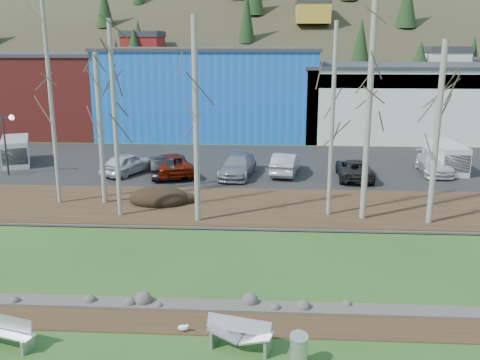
# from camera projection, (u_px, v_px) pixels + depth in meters

# --- Properties ---
(ground) EXTENTS (200.00, 200.00, 0.00)m
(ground) POSITION_uv_depth(u_px,v_px,m) (269.00, 360.00, 15.45)
(ground) COLOR #29521D
(ground) RESTS_ON ground
(dirt_strip) EXTENTS (80.00, 1.80, 0.03)m
(dirt_strip) POSITION_uv_depth(u_px,v_px,m) (269.00, 323.00, 17.47)
(dirt_strip) COLOR #382616
(dirt_strip) RESTS_ON ground
(near_bank_rocks) EXTENTS (80.00, 0.80, 0.50)m
(near_bank_rocks) POSITION_uv_depth(u_px,v_px,m) (269.00, 309.00, 18.44)
(near_bank_rocks) COLOR #47423D
(near_bank_rocks) RESTS_ON ground
(river) EXTENTS (80.00, 8.00, 0.90)m
(river) POSITION_uv_depth(u_px,v_px,m) (270.00, 261.00, 22.40)
(river) COLOR black
(river) RESTS_ON ground
(far_bank_rocks) EXTENTS (80.00, 0.80, 0.46)m
(far_bank_rocks) POSITION_uv_depth(u_px,v_px,m) (270.00, 228.00, 26.36)
(far_bank_rocks) COLOR #47423D
(far_bank_rocks) RESTS_ON ground
(far_bank) EXTENTS (80.00, 7.00, 0.15)m
(far_bank) POSITION_uv_depth(u_px,v_px,m) (271.00, 207.00, 29.43)
(far_bank) COLOR #382616
(far_bank) RESTS_ON ground
(parking_lot) EXTENTS (80.00, 14.00, 0.14)m
(parking_lot) POSITION_uv_depth(u_px,v_px,m) (271.00, 164.00, 39.58)
(parking_lot) COLOR black
(parking_lot) RESTS_ON ground
(building_brick) EXTENTS (16.32, 12.24, 7.80)m
(building_brick) POSITION_uv_depth(u_px,v_px,m) (33.00, 93.00, 53.50)
(building_brick) COLOR maroon
(building_brick) RESTS_ON ground
(building_blue) EXTENTS (20.40, 12.24, 8.30)m
(building_blue) POSITION_uv_depth(u_px,v_px,m) (211.00, 91.00, 52.41)
(building_blue) COLOR blue
(building_blue) RESTS_ON ground
(building_white) EXTENTS (18.36, 12.24, 6.80)m
(building_white) POSITION_uv_depth(u_px,v_px,m) (397.00, 100.00, 51.54)
(building_white) COLOR white
(building_white) RESTS_ON ground
(bench_intact) EXTENTS (1.87, 1.00, 0.90)m
(bench_intact) POSITION_uv_depth(u_px,v_px,m) (7.00, 332.00, 16.10)
(bench_intact) COLOR silver
(bench_intact) RESTS_ON ground
(bench_damaged) EXTENTS (2.09, 1.12, 0.89)m
(bench_damaged) POSITION_uv_depth(u_px,v_px,m) (240.00, 334.00, 16.00)
(bench_damaged) COLOR silver
(bench_damaged) RESTS_ON ground
(litter_bin) EXTENTS (0.56, 0.56, 0.89)m
(litter_bin) POSITION_uv_depth(u_px,v_px,m) (299.00, 351.00, 15.11)
(litter_bin) COLOR silver
(litter_bin) RESTS_ON ground
(seagull) EXTENTS (0.41, 0.19, 0.29)m
(seagull) POSITION_uv_depth(u_px,v_px,m) (183.00, 328.00, 16.91)
(seagull) COLOR gold
(seagull) RESTS_ON ground
(dirt_mound) EXTENTS (3.36, 2.37, 0.66)m
(dirt_mound) POSITION_uv_depth(u_px,v_px,m) (159.00, 197.00, 29.95)
(dirt_mound) COLOR black
(dirt_mound) RESTS_ON far_bank
(birch_0) EXTENTS (0.28, 0.28, 8.23)m
(birch_0) POSITION_uv_depth(u_px,v_px,m) (100.00, 130.00, 29.06)
(birch_0) COLOR #B0AC9F
(birch_0) RESTS_ON far_bank
(birch_1) EXTENTS (0.23, 0.23, 10.91)m
(birch_1) POSITION_uv_depth(u_px,v_px,m) (51.00, 105.00, 28.69)
(birch_1) COLOR #B0AC9F
(birch_1) RESTS_ON far_bank
(birch_2) EXTENTS (0.23, 0.23, 9.85)m
(birch_2) POSITION_uv_depth(u_px,v_px,m) (115.00, 121.00, 26.68)
(birch_2) COLOR #B0AC9F
(birch_2) RESTS_ON far_bank
(birch_3) EXTENTS (0.28, 0.28, 9.98)m
(birch_3) POSITION_uv_depth(u_px,v_px,m) (196.00, 122.00, 25.83)
(birch_3) COLOR #B0AC9F
(birch_3) RESTS_ON far_bank
(birch_4) EXTENTS (0.22, 0.22, 9.76)m
(birch_4) POSITION_uv_depth(u_px,v_px,m) (332.00, 121.00, 26.80)
(birch_4) COLOR #B0AC9F
(birch_4) RESTS_ON far_bank
(birch_5) EXTENTS (0.30, 0.30, 11.56)m
(birch_5) POSITION_uv_depth(u_px,v_px,m) (369.00, 105.00, 25.95)
(birch_5) COLOR #B0AC9F
(birch_5) RESTS_ON far_bank
(birch_6) EXTENTS (0.28, 0.28, 8.88)m
(birch_6) POSITION_uv_depth(u_px,v_px,m) (437.00, 135.00, 25.62)
(birch_6) COLOR #B0AC9F
(birch_6) RESTS_ON far_bank
(street_lamp) EXTENTS (1.56, 0.48, 4.08)m
(street_lamp) POSITION_uv_depth(u_px,v_px,m) (3.00, 128.00, 35.38)
(street_lamp) COLOR #262628
(street_lamp) RESTS_ON parking_lot
(car_0) EXTENTS (3.39, 4.54, 1.44)m
(car_0) POSITION_uv_depth(u_px,v_px,m) (128.00, 163.00, 36.35)
(car_0) COLOR silver
(car_0) RESTS_ON parking_lot
(car_1) EXTENTS (2.57, 4.49, 1.40)m
(car_1) POSITION_uv_depth(u_px,v_px,m) (161.00, 166.00, 35.69)
(car_1) COLOR black
(car_1) RESTS_ON parking_lot
(car_2) EXTENTS (3.96, 5.71, 1.45)m
(car_2) POSITION_uv_depth(u_px,v_px,m) (171.00, 164.00, 36.15)
(car_2) COLOR maroon
(car_2) RESTS_ON parking_lot
(car_3) EXTENTS (2.65, 5.12, 1.42)m
(car_3) POSITION_uv_depth(u_px,v_px,m) (237.00, 166.00, 35.70)
(car_3) COLOR #92939A
(car_3) RESTS_ON parking_lot
(car_4) EXTENTS (2.25, 4.68, 1.48)m
(car_4) POSITION_uv_depth(u_px,v_px,m) (285.00, 163.00, 36.28)
(car_4) COLOR #B3B4B6
(car_4) RESTS_ON parking_lot
(car_5) EXTENTS (2.33, 4.79, 1.31)m
(car_5) POSITION_uv_depth(u_px,v_px,m) (354.00, 169.00, 35.16)
(car_5) COLOR #272629
(car_5) RESTS_ON parking_lot
(car_6) EXTENTS (2.11, 4.70, 1.34)m
(car_6) POSITION_uv_depth(u_px,v_px,m) (434.00, 164.00, 36.49)
(car_6) COLOR silver
(car_6) RESTS_ON parking_lot
(van_white) EXTENTS (2.02, 4.46, 1.92)m
(van_white) POSITION_uv_depth(u_px,v_px,m) (446.00, 158.00, 37.02)
(van_white) COLOR white
(van_white) RESTS_ON parking_lot
(van_grey) EXTENTS (3.39, 4.70, 1.90)m
(van_grey) POSITION_uv_depth(u_px,v_px,m) (16.00, 151.00, 39.13)
(van_grey) COLOR silver
(van_grey) RESTS_ON parking_lot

